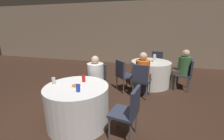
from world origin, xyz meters
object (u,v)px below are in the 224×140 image
pizza_plate_near (76,86)px  soda_can_red (84,79)px  person_green_jacket (181,70)px  bottle_far (154,58)px  table_far (150,73)px  chair_far_north (156,61)px  table_near (78,105)px  chair_far_southwest (123,73)px  person_orange_shirt (143,74)px  person_white_shirt (95,79)px  chair_near_north (97,79)px  chair_far_east (187,72)px  soda_can_silver (54,81)px  chair_far_south (141,78)px  soda_can_blue (78,88)px  chair_near_east (129,109)px

pizza_plate_near → soda_can_red: 0.24m
pizza_plate_near → person_green_jacket: bearing=47.6°
person_green_jacket → bottle_far: 0.78m
table_far → soda_can_red: 2.42m
chair_far_north → table_near: bearing=77.4°
chair_far_north → chair_far_southwest: size_ratio=1.00×
chair_far_north → person_orange_shirt: 1.82m
person_white_shirt → pizza_plate_near: bearing=89.7°
table_near → chair_near_north: (0.00, 0.97, 0.16)m
chair_near_north → chair_far_east: (2.17, 1.22, 0.00)m
person_green_jacket → soda_can_silver: bearing=139.4°
chair_far_east → pizza_plate_near: (-2.18, -2.19, 0.21)m
person_green_jacket → person_orange_shirt: bearing=133.2°
table_far → chair_far_southwest: (-0.70, -0.70, 0.16)m
table_far → pizza_plate_near: bearing=-117.3°
chair_far_north → chair_far_southwest: (-0.87, -1.67, 0.00)m
table_far → person_orange_shirt: person_orange_shirt is taller
table_near → chair_far_south: (1.00, 1.34, 0.16)m
person_white_shirt → soda_can_silver: (-0.44, -0.83, 0.22)m
person_white_shirt → person_orange_shirt: bearing=-146.4°
person_orange_shirt → soda_can_silver: size_ratio=9.39×
soda_can_blue → table_near: bearing=126.4°
chair_far_east → soda_can_red: size_ratio=7.15×
chair_far_southwest → soda_can_blue: 1.86m
table_near → table_far: (1.19, 2.31, 0.00)m
person_white_shirt → soda_can_silver: size_ratio=9.08×
chair_far_southwest → person_white_shirt: size_ratio=0.79×
person_orange_shirt → soda_can_blue: size_ratio=9.39×
chair_far_south → person_orange_shirt: person_orange_shirt is taller
chair_near_east → chair_far_southwest: bearing=23.7°
chair_near_north → person_green_jacket: (2.01, 1.24, 0.05)m
person_orange_shirt → soda_can_red: (-1.01, -1.26, 0.21)m
chair_near_east → chair_far_east: size_ratio=1.00×
chair_far_east → pizza_plate_near: chair_far_east is taller
chair_far_east → bottle_far: bottle_far is taller
person_white_shirt → pizza_plate_near: size_ratio=5.12×
soda_can_silver → bottle_far: 2.90m
soda_can_silver → soda_can_blue: same height
chair_near_east → soda_can_blue: (-0.82, -0.04, 0.27)m
person_white_shirt → pizza_plate_near: person_white_shirt is taller
table_far → person_green_jacket: bearing=-7.2°
chair_near_east → chair_far_southwest: 1.82m
soda_can_blue → table_far: bearing=67.3°
person_white_shirt → chair_far_east: bearing=-147.5°
chair_far_south → chair_far_southwest: 0.58m
chair_near_north → person_orange_shirt: person_orange_shirt is taller
chair_near_north → chair_far_south: bearing=-159.5°
chair_far_east → person_orange_shirt: bearing=128.5°
chair_far_east → soda_can_blue: chair_far_east is taller
table_far → pizza_plate_near: (-1.19, -2.31, 0.37)m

